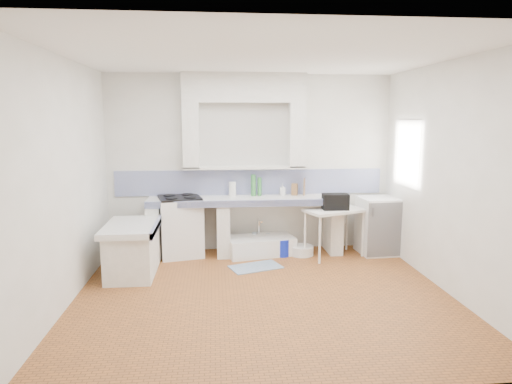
{
  "coord_description": "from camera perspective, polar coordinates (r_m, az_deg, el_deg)",
  "views": [
    {
      "loc": [
        -0.56,
        -5.12,
        2.11
      ],
      "look_at": [
        0.0,
        1.0,
        1.1
      ],
      "focal_mm": 31.42,
      "sensor_mm": 36.0,
      "label": 1
    }
  ],
  "objects": [
    {
      "name": "black_bag",
      "position": [
        6.88,
        10.07,
        -1.22
      ],
      "size": [
        0.39,
        0.23,
        0.24
      ],
      "primitive_type": "cube",
      "rotation": [
        0.0,
        0.0,
        -0.04
      ],
      "color": "black",
      "rests_on": "side_table"
    },
    {
      "name": "bucket_red",
      "position": [
        7.02,
        -2.27,
        -7.05
      ],
      "size": [
        0.3,
        0.3,
        0.26
      ],
      "primitive_type": "cylinder",
      "rotation": [
        0.0,
        0.0,
        -0.06
      ],
      "color": "red",
      "rests_on": "ground"
    },
    {
      "name": "green_bottle_a",
      "position": [
        7.07,
        -0.34,
        0.86
      ],
      "size": [
        0.1,
        0.1,
        0.34
      ],
      "primitive_type": "cylinder",
      "rotation": [
        0.0,
        0.0,
        -0.42
      ],
      "color": "#337E39",
      "rests_on": "counter_slab"
    },
    {
      "name": "wall_back",
      "position": [
        7.17,
        -0.73,
        3.65
      ],
      "size": [
        4.5,
        0.0,
        4.5
      ],
      "primitive_type": "plane",
      "rotation": [
        1.57,
        0.0,
        0.0
      ],
      "color": "white",
      "rests_on": "ground"
    },
    {
      "name": "peninsula_lip",
      "position": [
        6.24,
        -12.58,
        -4.32
      ],
      "size": [
        0.04,
        1.1,
        0.1
      ],
      "primitive_type": "cube",
      "color": "navy",
      "rests_on": "ground"
    },
    {
      "name": "water_bottle_a",
      "position": [
        7.26,
        -0.18,
        -6.32
      ],
      "size": [
        0.09,
        0.09,
        0.3
      ],
      "primitive_type": "cylinder",
      "rotation": [
        0.0,
        0.0,
        0.08
      ],
      "color": "silver",
      "rests_on": "ground"
    },
    {
      "name": "counter_pier_left",
      "position": [
        7.09,
        -12.74,
        -4.78
      ],
      "size": [
        0.2,
        0.55,
        0.82
      ],
      "primitive_type": "cube",
      "color": "white",
      "rests_on": "ground"
    },
    {
      "name": "counter_slab",
      "position": [
        6.95,
        -1.35,
        -1.04
      ],
      "size": [
        3.0,
        0.6,
        0.08
      ],
      "primitive_type": "cube",
      "color": "white",
      "rests_on": "ground"
    },
    {
      "name": "paper_towel",
      "position": [
        7.06,
        -3.02,
        0.37
      ],
      "size": [
        0.13,
        0.13,
        0.22
      ],
      "primitive_type": "cylinder",
      "rotation": [
        0.0,
        0.0,
        -0.16
      ],
      "color": "white",
      "rests_on": "counter_slab"
    },
    {
      "name": "ceiling",
      "position": [
        5.19,
        1.06,
        16.98
      ],
      "size": [
        4.5,
        4.5,
        0.0
      ],
      "primitive_type": "plane",
      "rotation": [
        3.14,
        0.0,
        0.0
      ],
      "color": "white",
      "rests_on": "ground"
    },
    {
      "name": "peninsula_base",
      "position": [
        6.38,
        -15.43,
        -7.39
      ],
      "size": [
        0.6,
        1.0,
        0.62
      ],
      "primitive_type": "cube",
      "color": "white",
      "rests_on": "ground"
    },
    {
      "name": "backsplash",
      "position": [
        7.19,
        -0.72,
        1.26
      ],
      "size": [
        4.27,
        0.03,
        0.4
      ],
      "primitive_type": "cube",
      "color": "navy",
      "rests_on": "ground"
    },
    {
      "name": "counter_lip",
      "position": [
        6.67,
        -1.19,
        -1.47
      ],
      "size": [
        3.0,
        0.04,
        0.1
      ],
      "primitive_type": "cube",
      "color": "navy",
      "rests_on": "ground"
    },
    {
      "name": "basin_white",
      "position": [
        7.1,
        5.84,
        -7.4
      ],
      "size": [
        0.45,
        0.45,
        0.14
      ],
      "primitive_type": "cylinder",
      "rotation": [
        0.0,
        0.0,
        0.28
      ],
      "color": "white",
      "rests_on": "ground"
    },
    {
      "name": "peninsula_top",
      "position": [
        6.29,
        -15.57,
        -4.33
      ],
      "size": [
        0.7,
        1.1,
        0.08
      ],
      "primitive_type": "cube",
      "color": "white",
      "rests_on": "ground"
    },
    {
      "name": "floor",
      "position": [
        5.56,
        0.97,
        -12.95
      ],
      "size": [
        4.5,
        4.5,
        0.0
      ],
      "primitive_type": "plane",
      "color": "#9B5827",
      "rests_on": "ground"
    },
    {
      "name": "rug",
      "position": [
        6.51,
        -0.04,
        -9.52
      ],
      "size": [
        0.81,
        0.62,
        0.01
      ],
      "primitive_type": "cube",
      "rotation": [
        0.0,
        0.0,
        0.34
      ],
      "color": "#2A5580",
      "rests_on": "ground"
    },
    {
      "name": "window_frame",
      "position": [
        7.01,
        20.07,
        4.6
      ],
      "size": [
        0.35,
        0.86,
        1.06
      ],
      "primitive_type": "cube",
      "color": "#362011",
      "rests_on": "ground"
    },
    {
      "name": "stove",
      "position": [
        7.05,
        -9.6,
        -4.42
      ],
      "size": [
        0.75,
        0.73,
        0.9
      ],
      "primitive_type": "cube",
      "rotation": [
        0.0,
        0.0,
        0.22
      ],
      "color": "white",
      "rests_on": "ground"
    },
    {
      "name": "side_table",
      "position": [
        7.01,
        9.9,
        -5.15
      ],
      "size": [
        1.01,
        0.78,
        0.04
      ],
      "primitive_type": "cube",
      "rotation": [
        0.0,
        0.0,
        0.37
      ],
      "color": "white",
      "rests_on": "ground"
    },
    {
      "name": "soap_bottle",
      "position": [
        7.14,
        3.4,
        0.3
      ],
      "size": [
        0.08,
        0.09,
        0.18
      ],
      "primitive_type": "imported",
      "rotation": [
        0.0,
        0.0,
        -0.02
      ],
      "color": "white",
      "rests_on": "counter_slab"
    },
    {
      "name": "cutting_board",
      "position": [
        7.19,
        6.16,
        0.67
      ],
      "size": [
        0.06,
        0.19,
        0.27
      ],
      "primitive_type": "cube",
      "rotation": [
        0.0,
        0.0,
        -0.24
      ],
      "color": "#98693C",
      "rests_on": "counter_slab"
    },
    {
      "name": "fridge",
      "position": [
        7.33,
        15.28,
        -4.13
      ],
      "size": [
        0.61,
        0.61,
        0.89
      ],
      "primitive_type": "cube",
      "rotation": [
        0.0,
        0.0,
        0.06
      ],
      "color": "white",
      "rests_on": "ground"
    },
    {
      "name": "green_bottle_b",
      "position": [
        7.08,
        0.46,
        0.7
      ],
      "size": [
        0.07,
        0.07,
        0.29
      ],
      "primitive_type": "cylinder",
      "rotation": [
        0.0,
        0.0,
        -0.09
      ],
      "color": "#337E39",
      "rests_on": "counter_slab"
    },
    {
      "name": "wall_front",
      "position": [
        3.24,
        4.87,
        -3.3
      ],
      "size": [
        4.5,
        0.0,
        4.5
      ],
      "primitive_type": "plane",
      "rotation": [
        -1.57,
        0.0,
        0.0
      ],
      "color": "white",
      "rests_on": "ground"
    },
    {
      "name": "knife_block",
      "position": [
        7.17,
        4.93,
        0.34
      ],
      "size": [
        0.11,
        0.1,
        0.19
      ],
      "primitive_type": "cube",
      "rotation": [
        0.0,
        0.0,
        -0.33
      ],
      "color": "#98693C",
      "rests_on": "counter_slab"
    },
    {
      "name": "bucket_orange",
      "position": [
        7.04,
        0.64,
        -7.0
      ],
      "size": [
        0.35,
        0.35,
        0.26
      ],
      "primitive_type": "cylinder",
      "rotation": [
        0.0,
        0.0,
        -0.34
      ],
      "color": "red",
      "rests_on": "ground"
    },
    {
      "name": "wall_left",
      "position": [
        5.43,
        -23.3,
        1.07
      ],
      "size": [
        0.0,
        4.5,
        4.5
      ],
      "primitive_type": "plane",
      "rotation": [
        1.57,
        0.0,
        1.57
      ],
      "color": "white",
      "rests_on": "ground"
    },
    {
      "name": "bucket_blue",
      "position": [
        7.04,
        3.28,
        -6.98
      ],
      "size": [
        0.32,
        0.32,
        0.27
      ],
      "primitive_type": "cylinder",
      "rotation": [
        0.0,
        0.0,
        0.12
      ],
      "color": "#1024CC",
      "rests_on": "ground"
    },
    {
      "name": "water_bottle_b",
      "position": [
        7.29,
        1.51,
        -6.36
      ],
      "size": [
        0.09,
        0.09,
        0.28
      ],
      "primitive_type": "cylinder",
      "rotation": [
        0.0,
        0.0,
        0.22
      ],
      "color": "silver",
      "rests_on": "ground"
    },
    {
      "name": "lace_valance",
      "position": [
        6.93,
        19.15,
        7.75
      ],
      "size": [
        0.01,
        0.84,
        0.24
      ],
      "primitive_type": "cube",
      "color": "white",
      "rests_on": "ground"
    },
    {
      "name": "sink",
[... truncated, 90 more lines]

